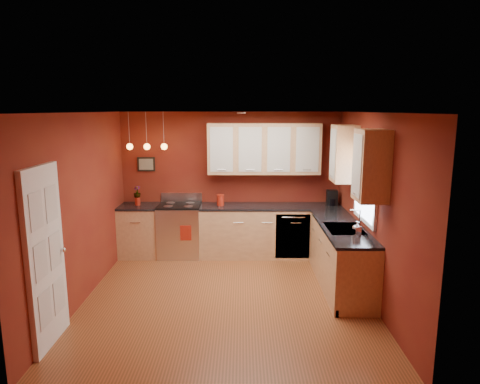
{
  "coord_description": "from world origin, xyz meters",
  "views": [
    {
      "loc": [
        0.22,
        -5.7,
        2.64
      ],
      "look_at": [
        0.18,
        1.0,
        1.34
      ],
      "focal_mm": 32.0,
      "sensor_mm": 36.0,
      "label": 1
    }
  ],
  "objects_px": {
    "red_canister": "(220,200)",
    "sink": "(344,230)",
    "soap_pump": "(357,229)",
    "coffee_maker": "(332,198)",
    "gas_range": "(180,230)"
  },
  "relations": [
    {
      "from": "red_canister",
      "to": "coffee_maker",
      "type": "bearing_deg",
      "value": 1.23
    },
    {
      "from": "soap_pump",
      "to": "gas_range",
      "type": "bearing_deg",
      "value": 145.31
    },
    {
      "from": "sink",
      "to": "coffee_maker",
      "type": "relative_size",
      "value": 2.54
    },
    {
      "from": "sink",
      "to": "soap_pump",
      "type": "relative_size",
      "value": 3.47
    },
    {
      "from": "gas_range",
      "to": "soap_pump",
      "type": "distance_m",
      "value": 3.33
    },
    {
      "from": "sink",
      "to": "coffee_maker",
      "type": "xyz_separation_m",
      "value": [
        0.13,
        1.52,
        0.15
      ]
    },
    {
      "from": "gas_range",
      "to": "coffee_maker",
      "type": "xyz_separation_m",
      "value": [
        2.75,
        0.02,
        0.59
      ]
    },
    {
      "from": "red_canister",
      "to": "soap_pump",
      "type": "relative_size",
      "value": 1.0
    },
    {
      "from": "sink",
      "to": "soap_pump",
      "type": "xyz_separation_m",
      "value": [
        0.08,
        -0.37,
        0.13
      ]
    },
    {
      "from": "red_canister",
      "to": "gas_range",
      "type": "bearing_deg",
      "value": 178.37
    },
    {
      "from": "sink",
      "to": "red_canister",
      "type": "distance_m",
      "value": 2.4
    },
    {
      "from": "red_canister",
      "to": "sink",
      "type": "bearing_deg",
      "value": -38.21
    },
    {
      "from": "red_canister",
      "to": "soap_pump",
      "type": "xyz_separation_m",
      "value": [
        1.96,
        -1.85,
        -0.0
      ]
    },
    {
      "from": "coffee_maker",
      "to": "soap_pump",
      "type": "relative_size",
      "value": 1.37
    },
    {
      "from": "sink",
      "to": "coffee_maker",
      "type": "bearing_deg",
      "value": 85.24
    }
  ]
}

